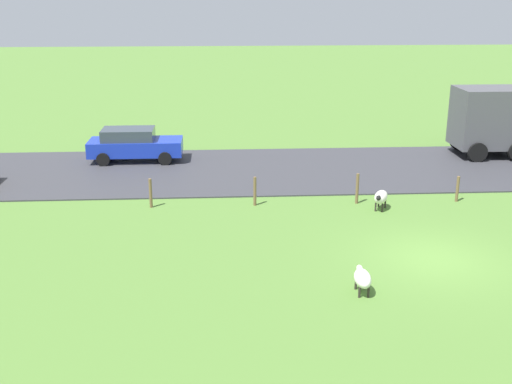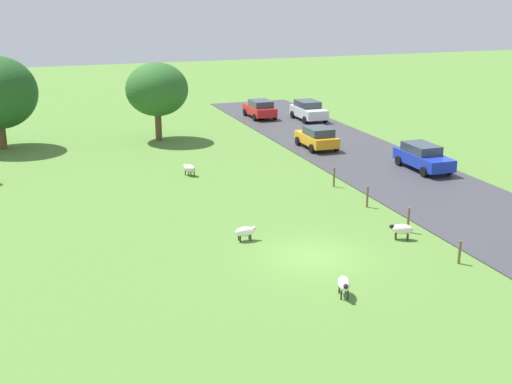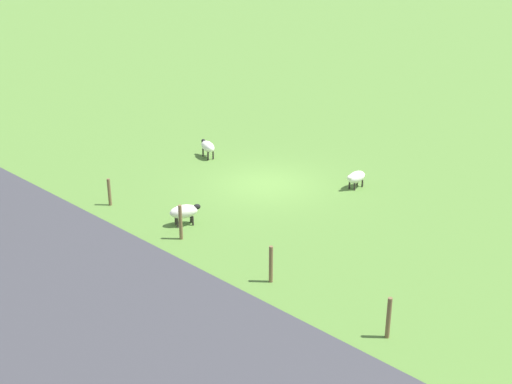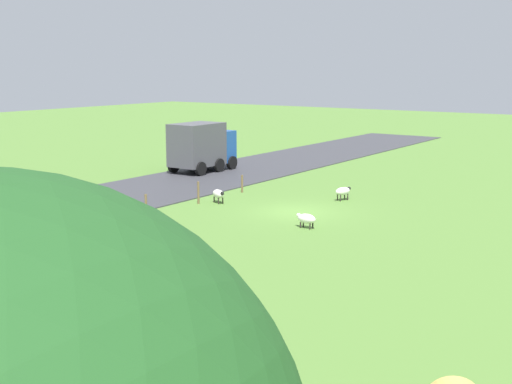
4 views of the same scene
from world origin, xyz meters
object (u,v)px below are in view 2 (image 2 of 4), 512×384
(car_2, at_px, (423,157))
(car_3, at_px, (260,109))
(sheep_3, at_px, (344,284))
(tree_1, at_px, (157,90))
(car_0, at_px, (308,110))
(sheep_2, at_px, (245,232))
(car_1, at_px, (317,137))
(sheep_0, at_px, (189,168))
(sheep_1, at_px, (402,229))

(car_2, relative_size, car_3, 1.12)
(sheep_3, height_order, tree_1, tree_1)
(car_0, height_order, car_2, car_0)
(car_2, distance_m, car_3, 20.64)
(sheep_2, height_order, car_0, car_0)
(sheep_3, relative_size, car_1, 0.29)
(car_0, distance_m, car_1, 10.88)
(sheep_0, distance_m, car_0, 20.11)
(sheep_1, relative_size, sheep_3, 0.98)
(sheep_2, bearing_deg, car_3, 69.01)
(car_2, bearing_deg, sheep_2, -151.07)
(tree_1, distance_m, car_1, 12.66)
(sheep_1, height_order, sheep_3, sheep_3)
(sheep_1, xyz_separation_m, car_0, (7.63, 28.32, 0.42))
(tree_1, relative_size, car_0, 1.39)
(car_1, bearing_deg, car_2, -62.71)
(sheep_0, distance_m, sheep_1, 15.65)
(car_3, bearing_deg, car_1, -90.44)
(sheep_2, xyz_separation_m, tree_1, (0.56, 22.63, 3.45))
(sheep_1, distance_m, car_3, 30.98)
(sheep_0, bearing_deg, car_1, 20.62)
(car_3, bearing_deg, sheep_2, -110.99)
(tree_1, bearing_deg, car_3, 29.31)
(car_0, bearing_deg, sheep_1, -105.08)
(sheep_0, relative_size, sheep_1, 0.97)
(sheep_3, bearing_deg, car_0, 68.57)
(sheep_0, distance_m, car_1, 11.24)
(sheep_3, height_order, car_1, car_1)
(sheep_1, bearing_deg, sheep_0, 115.15)
(tree_1, relative_size, car_1, 1.50)
(tree_1, height_order, car_1, tree_1)
(car_1, relative_size, car_2, 0.87)
(sheep_0, bearing_deg, sheep_3, -85.84)
(sheep_2, distance_m, car_0, 29.85)
(sheep_1, xyz_separation_m, sheep_2, (-6.95, 2.28, -0.06))
(tree_1, bearing_deg, car_1, -33.54)
(sheep_2, bearing_deg, car_1, 55.68)
(sheep_0, height_order, tree_1, tree_1)
(sheep_0, relative_size, car_3, 0.27)
(tree_1, bearing_deg, sheep_2, -91.43)
(tree_1, xyz_separation_m, car_2, (14.21, -14.47, -3.00))
(sheep_1, height_order, tree_1, tree_1)
(sheep_0, distance_m, tree_1, 11.29)
(sheep_3, distance_m, car_2, 19.95)
(sheep_0, height_order, car_0, car_0)
(sheep_0, distance_m, sheep_2, 11.89)
(sheep_3, bearing_deg, car_1, 68.07)
(sheep_2, bearing_deg, car_2, 28.93)
(sheep_1, xyz_separation_m, tree_1, (-6.39, 24.91, 3.39))
(sheep_3, bearing_deg, car_3, 75.34)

